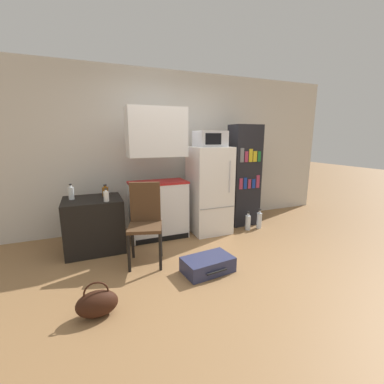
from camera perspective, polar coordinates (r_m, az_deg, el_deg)
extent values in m
plane|color=olive|center=(3.14, 5.34, -17.74)|extent=(24.00, 24.00, 0.00)
cube|color=beige|center=(4.65, -3.75, 9.23)|extent=(6.40, 0.10, 2.65)
cube|color=black|center=(3.86, -20.92, -6.71)|extent=(0.77, 0.66, 0.73)
cube|color=white|center=(4.06, -7.43, -4.09)|extent=(0.86, 0.44, 0.86)
cube|color=#B21E1E|center=(3.96, -7.61, 2.12)|extent=(0.88, 0.45, 0.03)
cube|color=white|center=(3.90, -7.93, 13.02)|extent=(0.86, 0.38, 0.71)
cube|color=black|center=(3.99, -6.42, -10.34)|extent=(0.83, 0.01, 0.08)
cube|color=white|center=(4.22, 3.86, 0.41)|extent=(0.62, 0.59, 1.41)
cube|color=gray|center=(4.01, 5.70, -3.54)|extent=(0.59, 0.01, 0.01)
cylinder|color=silver|center=(4.00, 8.45, 3.35)|extent=(0.02, 0.02, 0.49)
cube|color=#B7B7BC|center=(4.13, 4.02, 11.71)|extent=(0.45, 0.39, 0.25)
cube|color=black|center=(3.93, 4.79, 11.68)|extent=(0.26, 0.01, 0.17)
cube|color=black|center=(4.66, 11.44, 3.54)|extent=(0.52, 0.35, 1.77)
cube|color=#A33351|center=(4.43, 10.82, 1.79)|extent=(0.06, 0.01, 0.19)
cube|color=#193899|center=(4.47, 11.75, 1.90)|extent=(0.06, 0.01, 0.19)
cube|color=#A33351|center=(4.53, 12.65, 1.76)|extent=(0.06, 0.01, 0.16)
cube|color=#193899|center=(4.58, 13.54, 1.82)|extent=(0.06, 0.01, 0.16)
cube|color=#A33351|center=(4.62, 14.43, 2.27)|extent=(0.06, 0.01, 0.22)
cube|color=slate|center=(4.37, 11.07, 8.03)|extent=(0.07, 0.01, 0.24)
cube|color=#A33351|center=(4.42, 12.00, 7.66)|extent=(0.06, 0.01, 0.18)
cube|color=gold|center=(4.47, 12.94, 7.92)|extent=(0.07, 0.01, 0.22)
cube|color=gold|center=(4.52, 13.83, 7.68)|extent=(0.07, 0.01, 0.18)
cube|color=#1E7033|center=(4.57, 14.72, 7.65)|extent=(0.06, 0.01, 0.17)
cylinder|color=brown|center=(3.84, -18.69, 0.06)|extent=(0.09, 0.09, 0.13)
cylinder|color=brown|center=(3.82, -18.77, 1.21)|extent=(0.04, 0.04, 0.02)
cylinder|color=black|center=(3.82, -18.79, 1.48)|extent=(0.04, 0.04, 0.01)
cylinder|color=silver|center=(3.81, -25.26, -0.28)|extent=(0.07, 0.07, 0.17)
cylinder|color=silver|center=(3.80, -25.39, 1.17)|extent=(0.03, 0.03, 0.03)
cylinder|color=black|center=(3.79, -25.43, 1.52)|extent=(0.04, 0.04, 0.02)
cylinder|color=white|center=(3.53, -18.52, -0.93)|extent=(0.07, 0.07, 0.13)
cylinder|color=white|center=(3.51, -18.61, 0.32)|extent=(0.03, 0.03, 0.02)
cylinder|color=black|center=(3.51, -18.63, 0.62)|extent=(0.04, 0.04, 0.01)
cylinder|color=black|center=(3.16, -13.85, -13.13)|extent=(0.04, 0.04, 0.46)
cylinder|color=black|center=(3.13, -7.05, -13.11)|extent=(0.04, 0.04, 0.46)
cylinder|color=black|center=(3.49, -13.04, -10.59)|extent=(0.04, 0.04, 0.46)
cylinder|color=black|center=(3.46, -6.95, -10.54)|extent=(0.04, 0.04, 0.46)
cube|color=#4C331E|center=(3.21, -10.39, -7.70)|extent=(0.50, 0.50, 0.04)
cube|color=#4C331E|center=(3.30, -10.34, -2.17)|extent=(0.38, 0.16, 0.51)
cube|color=navy|center=(3.14, 3.52, -15.78)|extent=(0.62, 0.41, 0.18)
cylinder|color=black|center=(3.00, 5.59, -17.25)|extent=(0.26, 0.05, 0.02)
ellipsoid|color=#33190F|center=(2.60, -20.33, -22.28)|extent=(0.36, 0.20, 0.24)
torus|color=#33190F|center=(2.55, -20.52, -20.27)|extent=(0.21, 0.02, 0.21)
cylinder|color=silver|center=(4.64, 14.71, -6.16)|extent=(0.08, 0.08, 0.27)
cylinder|color=silver|center=(4.59, 14.81, -4.28)|extent=(0.04, 0.04, 0.05)
cylinder|color=black|center=(4.58, 14.84, -3.82)|extent=(0.04, 0.04, 0.03)
cylinder|color=silver|center=(4.51, 12.30, -6.68)|extent=(0.09, 0.09, 0.25)
cylinder|color=silver|center=(4.47, 12.39, -4.90)|extent=(0.04, 0.04, 0.04)
cylinder|color=black|center=(4.46, 12.41, -4.47)|extent=(0.05, 0.05, 0.03)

